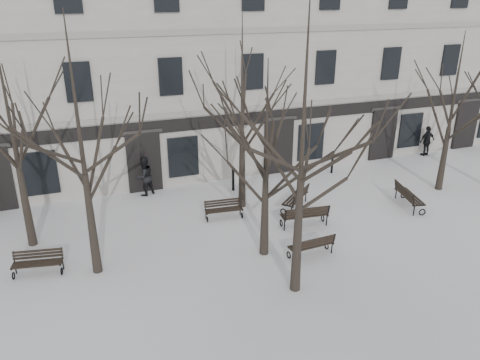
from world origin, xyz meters
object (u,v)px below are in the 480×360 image
bench_0 (38,262)px  bench_3 (224,209)px  bench_5 (408,196)px  tree_2 (304,118)px  bench_2 (305,215)px  bench_1 (312,245)px  tree_1 (266,139)px  tree_0 (78,120)px  bench_4 (297,198)px

bench_0 → bench_3: bench_0 is taller
bench_5 → tree_2: bearing=131.3°
bench_2 → bench_3: 3.44m
bench_0 → bench_3: (7.27, 1.82, -0.01)m
bench_1 → bench_5: (6.07, 2.30, 0.06)m
bench_0 → bench_3: 7.50m
tree_1 → bench_5: tree_1 is taller
bench_1 → bench_5: size_ratio=0.86×
bench_3 → bench_2: bearing=-28.2°
bench_3 → bench_5: bearing=-6.8°
bench_3 → bench_5: 8.27m
tree_0 → bench_1: 9.02m
tree_2 → bench_2: tree_2 is taller
bench_3 → tree_2: bearing=-79.0°
tree_0 → bench_0: (-1.89, 0.56, -4.91)m
tree_0 → tree_2: bearing=-29.2°
bench_0 → bench_5: bench_5 is taller
tree_0 → tree_1: bearing=-8.7°
tree_1 → tree_2: bearing=-88.4°
tree_0 → bench_3: 7.68m
tree_2 → bench_5: tree_2 is taller
tree_0 → bench_3: size_ratio=5.24×
bench_5 → bench_0: bearing=104.1°
tree_0 → bench_1: tree_0 is taller
tree_1 → bench_3: (-0.47, 3.28, -3.96)m
bench_1 → tree_0: bearing=-16.6°
bench_5 → bench_1: bearing=124.7°
bench_4 → bench_5: (4.74, -1.59, 0.03)m
bench_0 → bench_2: size_ratio=0.85×
tree_1 → bench_2: bearing=29.8°
bench_3 → bench_5: bench_5 is taller
tree_1 → bench_1: 4.29m
bench_0 → bench_1: bench_1 is taller
tree_0 → bench_0: size_ratio=5.03×
bench_1 → bench_5: 6.49m
tree_2 → bench_0: bearing=153.7°
tree_2 → bench_2: size_ratio=4.56×
tree_0 → tree_1: (5.86, -0.89, -0.96)m
bench_2 → tree_0: bearing=9.3°
bench_5 → tree_0: bearing=106.5°
bench_0 → bench_5: bearing=10.4°
bench_5 → tree_1: bearing=115.0°
bench_1 → bench_2: size_ratio=0.87×
tree_0 → bench_1: size_ratio=4.91×
tree_2 → bench_3: 7.77m
bench_4 → bench_3: bearing=-45.2°
tree_1 → bench_4: tree_1 is taller
bench_2 → bench_5: (5.21, 0.13, -0.00)m
tree_1 → bench_2: (2.38, 1.36, -3.87)m
tree_2 → bench_4: 8.06m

